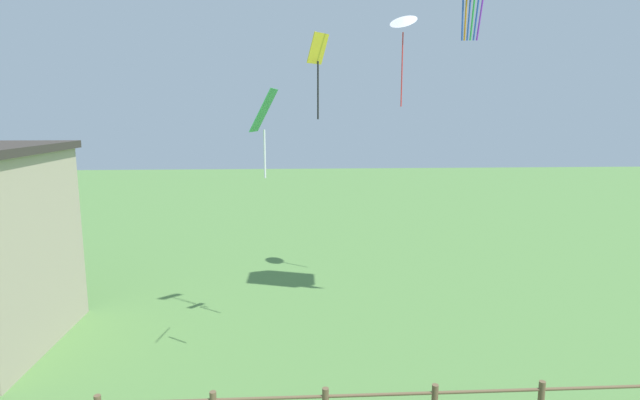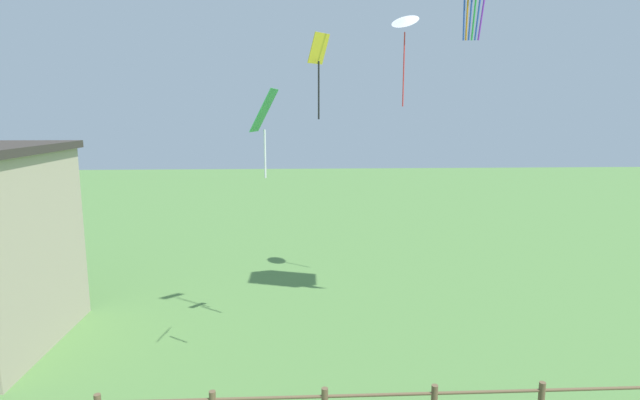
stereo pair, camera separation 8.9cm
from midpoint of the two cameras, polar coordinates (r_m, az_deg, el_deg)
name	(u,v)px [view 1 (the left image)]	position (r m, az deg, el deg)	size (l,w,h in m)	color
kite_green_diamond	(264,116)	(12.61, -6.63, 9.51)	(0.71, 0.94, 2.21)	green
kite_white_delta	(403,24)	(20.06, 9.36, 19.21)	(1.38, 1.34, 3.49)	white
kite_yellow_diamond	(318,60)	(14.47, -0.42, 15.69)	(0.65, 0.66, 2.36)	yellow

